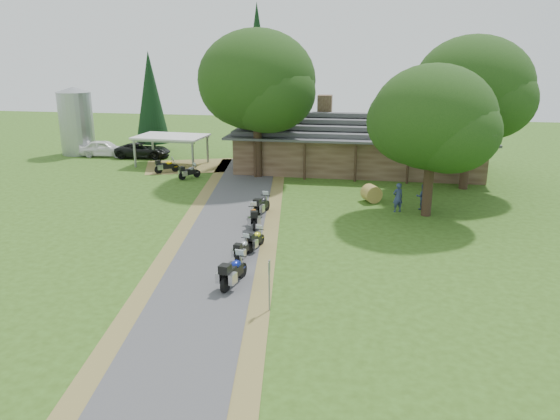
% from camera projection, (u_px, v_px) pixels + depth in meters
% --- Properties ---
extents(ground, '(120.00, 120.00, 0.00)m').
position_uv_depth(ground, '(209.00, 273.00, 25.52)').
color(ground, '#324E16').
rests_on(ground, ground).
extents(driveway, '(51.95, 51.95, 0.00)m').
position_uv_depth(driveway, '(222.00, 243.00, 29.38)').
color(driveway, '#424244').
rests_on(driveway, ground).
extents(lodge, '(21.40, 9.40, 4.90)m').
position_uv_depth(lodge, '(358.00, 141.00, 46.50)').
color(lodge, brown).
rests_on(lodge, ground).
extents(silo, '(3.42, 3.42, 6.51)m').
position_uv_depth(silo, '(76.00, 121.00, 53.22)').
color(silo, gray).
rests_on(silo, ground).
extents(carport, '(6.34, 4.47, 2.63)m').
position_uv_depth(carport, '(172.00, 150.00, 48.68)').
color(carport, silver).
rests_on(carport, ground).
extents(car_white_sedan, '(3.08, 6.13, 1.97)m').
position_uv_depth(car_white_sedan, '(104.00, 146.00, 52.58)').
color(car_white_sedan, white).
rests_on(car_white_sedan, ground).
extents(car_dark_suv, '(2.76, 5.74, 2.14)m').
position_uv_depth(car_dark_suv, '(143.00, 146.00, 51.98)').
color(car_dark_suv, black).
rests_on(car_dark_suv, ground).
extents(motorcycle_row_a, '(1.10, 2.20, 1.44)m').
position_uv_depth(motorcycle_row_a, '(234.00, 270.00, 24.00)').
color(motorcycle_row_a, navy).
rests_on(motorcycle_row_a, ground).
extents(motorcycle_row_b, '(0.76, 1.73, 1.15)m').
position_uv_depth(motorcycle_row_b, '(243.00, 248.00, 27.04)').
color(motorcycle_row_b, '#9EA0A5').
rests_on(motorcycle_row_b, ground).
extents(motorcycle_row_c, '(0.91, 1.77, 1.15)m').
position_uv_depth(motorcycle_row_c, '(256.00, 239.00, 28.37)').
color(motorcycle_row_c, yellow).
rests_on(motorcycle_row_c, ground).
extents(motorcycle_row_d, '(1.09, 2.06, 1.34)m').
position_uv_depth(motorcycle_row_d, '(254.00, 216.00, 31.88)').
color(motorcycle_row_d, orange).
rests_on(motorcycle_row_d, ground).
extents(motorcycle_row_e, '(1.01, 2.06, 1.35)m').
position_uv_depth(motorcycle_row_e, '(262.00, 204.00, 34.29)').
color(motorcycle_row_e, black).
rests_on(motorcycle_row_e, ground).
extents(motorcycle_carport_a, '(1.84, 1.62, 1.27)m').
position_uv_depth(motorcycle_carport_a, '(167.00, 165.00, 45.76)').
color(motorcycle_carport_a, '#E3AB04').
rests_on(motorcycle_carport_a, ground).
extents(motorcycle_carport_b, '(1.55, 1.76, 1.22)m').
position_uv_depth(motorcycle_carport_b, '(189.00, 171.00, 43.72)').
color(motorcycle_carport_b, gray).
rests_on(motorcycle_carport_b, ground).
extents(person_a, '(0.77, 0.69, 2.23)m').
position_uv_depth(person_a, '(398.00, 195.00, 34.69)').
color(person_a, navy).
rests_on(person_a, ground).
extents(person_b, '(0.58, 0.43, 2.00)m').
position_uv_depth(person_b, '(423.00, 195.00, 35.23)').
color(person_b, navy).
rests_on(person_b, ground).
extents(hay_bale, '(1.52, 1.47, 1.16)m').
position_uv_depth(hay_bale, '(371.00, 193.00, 37.11)').
color(hay_bale, olive).
rests_on(hay_bale, ground).
extents(sign_post, '(0.39, 0.06, 2.16)m').
position_uv_depth(sign_post, '(269.00, 286.00, 21.53)').
color(sign_post, gray).
rests_on(sign_post, ground).
extents(oak_lodge_left, '(9.18, 9.18, 12.44)m').
position_uv_depth(oak_lodge_left, '(257.00, 99.00, 42.76)').
color(oak_lodge_left, black).
rests_on(oak_lodge_left, ground).
extents(oak_lodge_right, '(8.31, 8.31, 12.13)m').
position_uv_depth(oak_lodge_right, '(471.00, 106.00, 39.04)').
color(oak_lodge_right, black).
rests_on(oak_lodge_right, ground).
extents(oak_driveway, '(7.42, 7.42, 9.90)m').
position_uv_depth(oak_driveway, '(432.00, 137.00, 32.85)').
color(oak_driveway, black).
rests_on(oak_driveway, ground).
extents(cedar_near, '(3.81, 3.81, 14.03)m').
position_uv_depth(cedar_near, '(258.00, 83.00, 49.75)').
color(cedar_near, black).
rests_on(cedar_near, ground).
extents(cedar_far, '(3.37, 3.37, 9.85)m').
position_uv_depth(cedar_far, '(151.00, 102.00, 54.25)').
color(cedar_far, black).
rests_on(cedar_far, ground).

